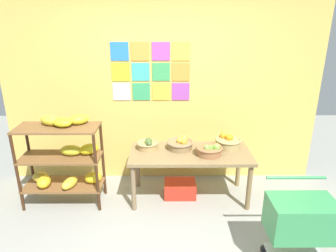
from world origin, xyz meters
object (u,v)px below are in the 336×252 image
at_px(banana_shelf_unit, 64,155).
at_px(fruit_basket_right, 209,150).
at_px(fruit_basket_centre, 148,144).
at_px(produce_crate_under_table, 180,189).
at_px(fruit_basket_back_left, 228,142).
at_px(display_table, 190,158).
at_px(fruit_basket_back_right, 180,144).
at_px(shopping_cart, 301,221).

bearing_deg(banana_shelf_unit, fruit_basket_right, 0.54).
bearing_deg(fruit_basket_centre, produce_crate_under_table, -10.78).
bearing_deg(fruit_basket_right, fruit_basket_back_left, 39.56).
xyz_separation_m(banana_shelf_unit, display_table, (1.58, 0.09, -0.08)).
bearing_deg(fruit_basket_back_left, fruit_basket_right, -140.44).
xyz_separation_m(banana_shelf_unit, fruit_basket_right, (1.80, 0.02, 0.06)).
relative_size(banana_shelf_unit, produce_crate_under_table, 2.80).
relative_size(fruit_basket_back_right, shopping_cart, 0.41).
bearing_deg(shopping_cart, fruit_basket_centre, 134.16).
xyz_separation_m(produce_crate_under_table, shopping_cart, (1.07, -1.20, 0.39)).
distance_m(fruit_basket_back_left, produce_crate_under_table, 0.89).
bearing_deg(display_table, fruit_basket_centre, 168.19).
xyz_separation_m(fruit_basket_centre, produce_crate_under_table, (0.42, -0.08, -0.62)).
relative_size(produce_crate_under_table, shopping_cart, 0.50).
bearing_deg(fruit_basket_back_left, fruit_basket_centre, -178.09).
height_order(banana_shelf_unit, shopping_cart, banana_shelf_unit).
bearing_deg(shopping_cart, display_table, 123.83).
height_order(fruit_basket_back_left, fruit_basket_right, fruit_basket_back_left).
height_order(banana_shelf_unit, fruit_basket_right, banana_shelf_unit).
distance_m(fruit_basket_centre, fruit_basket_right, 0.80).
distance_m(fruit_basket_back_right, fruit_basket_right, 0.40).
distance_m(produce_crate_under_table, shopping_cart, 1.65).
bearing_deg(produce_crate_under_table, shopping_cart, -48.29).
bearing_deg(fruit_basket_back_left, shopping_cart, -71.45).
relative_size(fruit_basket_back_right, fruit_basket_back_left, 1.00).
relative_size(fruit_basket_right, shopping_cart, 0.40).
bearing_deg(produce_crate_under_table, fruit_basket_right, -17.57).
height_order(fruit_basket_back_left, produce_crate_under_table, fruit_basket_back_left).
relative_size(banana_shelf_unit, display_table, 0.76).
bearing_deg(shopping_cart, fruit_basket_right, 118.14).
distance_m(fruit_basket_back_right, fruit_basket_back_left, 0.63).
distance_m(display_table, fruit_basket_back_left, 0.55).
relative_size(fruit_basket_back_right, fruit_basket_centre, 1.19).
bearing_deg(fruit_basket_right, produce_crate_under_table, 162.43).
bearing_deg(fruit_basket_centre, fruit_basket_back_left, 1.91).
height_order(banana_shelf_unit, produce_crate_under_table, banana_shelf_unit).
bearing_deg(fruit_basket_centre, banana_shelf_unit, -168.53).
xyz_separation_m(fruit_basket_back_left, fruit_basket_centre, (-1.05, -0.04, -0.01)).
height_order(display_table, fruit_basket_centre, fruit_basket_centre).
relative_size(fruit_basket_back_left, fruit_basket_right, 1.01).
relative_size(fruit_basket_centre, shopping_cart, 0.34).
xyz_separation_m(fruit_basket_back_left, produce_crate_under_table, (-0.63, -0.12, -0.63)).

